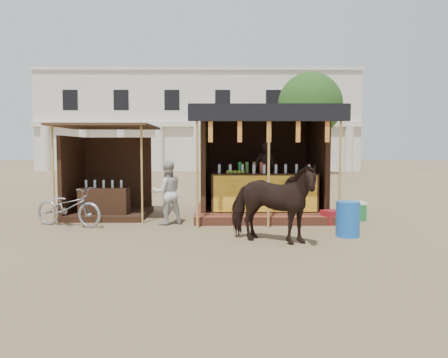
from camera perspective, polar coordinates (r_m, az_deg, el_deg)
name	(u,v)px	position (r m, az deg, el deg)	size (l,w,h in m)	color
ground	(224,242)	(8.38, 0.05, -8.29)	(120.00, 120.00, 0.00)	#846B4C
main_stall	(262,177)	(11.62, 4.94, 0.26)	(3.60, 3.61, 2.78)	brown
secondary_stall	(103,184)	(11.88, -15.50, -0.65)	(2.40, 2.40, 2.38)	#341F13
cow	(272,203)	(8.27, 6.26, -3.18)	(0.81, 1.79, 1.51)	black
motorbike	(69,207)	(10.65, -19.65, -3.43)	(0.60, 1.72, 0.90)	#9A9AA2
bystander	(167,193)	(10.32, -7.44, -1.77)	(0.73, 0.57, 1.50)	silver
blue_barrel	(348,219)	(9.23, 15.87, -5.05)	(0.48, 0.48, 0.71)	blue
red_crate	(331,217)	(10.64, 13.86, -4.87)	(0.42, 0.36, 0.33)	maroon
cooler	(351,211)	(11.37, 16.31, -4.01)	(0.64, 0.44, 0.46)	#197230
background_building	(200,123)	(38.25, -3.20, 7.29)	(26.00, 7.45, 8.18)	silver
tree	(307,107)	(31.02, 10.77, 9.20)	(4.50, 4.40, 7.00)	#382314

